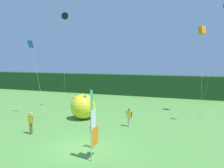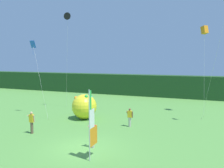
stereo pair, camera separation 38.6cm
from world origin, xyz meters
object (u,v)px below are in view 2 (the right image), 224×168
(person_far_left, at_px, (32,122))
(inflatable_balloon, at_px, (84,106))
(banner_flag, at_px, (92,126))
(kite_black_delta_2, at_px, (68,17))
(kite_orange_box_3, at_px, (205,30))
(person_near_banner, at_px, (130,117))
(person_mid_field, at_px, (93,134))
(kite_blue_diamond_0, at_px, (34,49))

(person_far_left, bearing_deg, inflatable_balloon, 74.02)
(person_far_left, bearing_deg, banner_flag, -20.84)
(kite_black_delta_2, bearing_deg, kite_orange_box_3, 10.53)
(person_near_banner, distance_m, person_mid_field, 5.58)
(person_near_banner, relative_size, person_mid_field, 0.93)
(person_near_banner, relative_size, kite_orange_box_3, 0.17)
(person_far_left, relative_size, kite_orange_box_3, 0.19)
(inflatable_balloon, distance_m, kite_blue_diamond_0, 8.11)
(inflatable_balloon, bearing_deg, kite_blue_diamond_0, -178.56)
(kite_black_delta_2, bearing_deg, kite_blue_diamond_0, -112.17)
(banner_flag, xyz_separation_m, kite_blue_diamond_0, (-10.65, 7.93, 4.95))
(inflatable_balloon, bearing_deg, kite_orange_box_3, 31.87)
(banner_flag, relative_size, person_far_left, 2.36)
(person_near_banner, height_order, kite_blue_diamond_0, kite_blue_diamond_0)
(person_mid_field, bearing_deg, person_near_banner, 81.70)
(kite_black_delta_2, relative_size, kite_orange_box_3, 1.20)
(banner_flag, distance_m, kite_orange_box_3, 17.22)
(person_far_left, bearing_deg, person_mid_field, -8.94)
(person_mid_field, relative_size, kite_blue_diamond_0, 0.22)
(person_far_left, distance_m, inflatable_balloon, 5.84)
(person_mid_field, bearing_deg, kite_orange_box_3, 63.66)
(banner_flag, bearing_deg, person_near_banner, 89.30)
(person_near_banner, bearing_deg, inflatable_balloon, 168.73)
(banner_flag, relative_size, person_near_banner, 2.53)
(banner_flag, bearing_deg, kite_orange_box_3, 68.52)
(kite_black_delta_2, xyz_separation_m, kite_orange_box_3, (14.79, 2.75, -1.91))
(person_mid_field, distance_m, kite_orange_box_3, 16.65)
(inflatable_balloon, bearing_deg, banner_flag, -58.91)
(banner_flag, height_order, kite_black_delta_2, kite_black_delta_2)
(inflatable_balloon, relative_size, kite_orange_box_3, 0.26)
(kite_orange_box_3, bearing_deg, kite_blue_diamond_0, -157.62)
(kite_orange_box_3, bearing_deg, person_near_banner, -126.82)
(person_mid_field, bearing_deg, kite_black_delta_2, 128.62)
(person_near_banner, bearing_deg, kite_orange_box_3, 53.18)
(person_far_left, distance_m, kite_black_delta_2, 13.87)
(person_far_left, relative_size, kite_black_delta_2, 0.16)
(person_far_left, height_order, kite_black_delta_2, kite_black_delta_2)
(banner_flag, distance_m, person_mid_field, 2.00)
(person_near_banner, xyz_separation_m, inflatable_balloon, (-4.95, 0.99, 0.36))
(banner_flag, distance_m, inflatable_balloon, 9.46)
(person_near_banner, distance_m, person_far_left, 8.02)
(person_near_banner, bearing_deg, banner_flag, -90.70)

